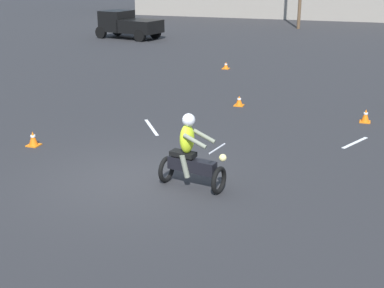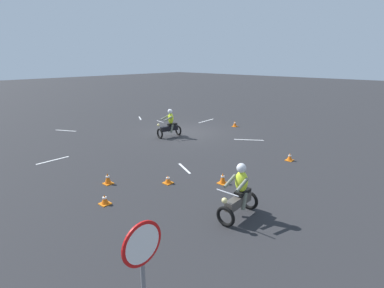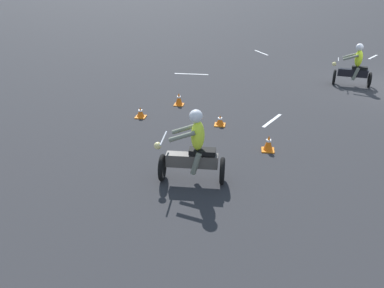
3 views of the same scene
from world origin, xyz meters
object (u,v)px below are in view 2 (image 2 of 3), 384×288
Objects in this scene: stop_sign at (143,262)px; traffic_cone_mid_left at (290,157)px; traffic_cone_far_center at (108,179)px; motorcycle_rider_background at (239,194)px; traffic_cone_far_left at (223,178)px; traffic_cone_far_right at (168,180)px; traffic_cone_near_left at (235,124)px; motorcycle_rider_foreground at (170,125)px; traffic_cone_near_right at (105,200)px.

stop_sign is 6.48× the size of traffic_cone_mid_left.
traffic_cone_far_center reaches higher than traffic_cone_mid_left.
traffic_cone_mid_left is (-5.80, -1.09, -0.56)m from motorcycle_rider_background.
traffic_cone_mid_left is 0.85× the size of traffic_cone_far_left.
motorcycle_rider_background reaches higher than traffic_cone_mid_left.
traffic_cone_far_right is 2.04m from traffic_cone_far_left.
traffic_cone_far_right is (9.71, 3.63, -0.04)m from traffic_cone_near_left.
traffic_cone_far_center is (7.04, -3.86, 0.03)m from traffic_cone_mid_left.
stop_sign reaches higher than traffic_cone_far_left.
motorcycle_rider_foreground is at bearing -14.93° from traffic_cone_near_left.
motorcycle_rider_background is 3.39m from traffic_cone_far_right.
stop_sign is at bearing 62.31° from traffic_cone_far_center.
traffic_cone_near_right is at bearing 15.34° from traffic_cone_near_left.
motorcycle_rider_background is at bearing -164.37° from stop_sign.
traffic_cone_near_left is 1.22× the size of traffic_cone_near_right.
traffic_cone_near_right is at bearing -25.16° from traffic_cone_far_left.
motorcycle_rider_foreground is 4.15× the size of traffic_cone_near_left.
stop_sign is 6.80m from traffic_cone_far_right.
traffic_cone_far_center is at bearing -47.44° from traffic_cone_far_left.
motorcycle_rider_background is 0.72× the size of stop_sign.
traffic_cone_mid_left is at bearing -163.93° from motorcycle_rider_foreground.
motorcycle_rider_foreground is at bearing -134.33° from traffic_cone_far_right.
motorcycle_rider_foreground is 0.72× the size of stop_sign.
stop_sign is at bearing 43.76° from traffic_cone_far_right.
traffic_cone_far_left is at bearing 132.56° from traffic_cone_far_center.
traffic_cone_mid_left is at bearing 157.85° from traffic_cone_far_right.
traffic_cone_far_center is at bearing -126.03° from traffic_cone_near_right.
traffic_cone_mid_left is 8.03m from traffic_cone_far_center.
traffic_cone_near_left is at bearing -148.26° from traffic_cone_far_left.
motorcycle_rider_foreground is 6.92m from traffic_cone_far_right.
traffic_cone_far_left reaches higher than traffic_cone_far_right.
motorcycle_rider_foreground is 5.19× the size of traffic_cone_far_right.
stop_sign is 5.41× the size of traffic_cone_far_center.
traffic_cone_near_right is (7.33, 4.65, -0.57)m from motorcycle_rider_foreground.
motorcycle_rider_background is at bearing 34.86° from traffic_cone_near_left.
traffic_cone_far_center is at bearing 10.17° from traffic_cone_near_left.
traffic_cone_near_left reaches higher than traffic_cone_near_right.
motorcycle_rider_background reaches higher than traffic_cone_far_right.
motorcycle_rider_foreground is 3.90× the size of traffic_cone_far_center.
stop_sign is 5.51× the size of traffic_cone_far_left.
traffic_cone_far_center is (1.24, -4.95, -0.52)m from motorcycle_rider_background.
traffic_cone_mid_left reaches higher than traffic_cone_far_right.
motorcycle_rider_foreground reaches higher than traffic_cone_near_left.
traffic_cone_far_left is at bearing 162.43° from motorcycle_rider_foreground.
motorcycle_rider_foreground and motorcycle_rider_background have the same top height.
motorcycle_rider_foreground is at bearing -33.77° from motorcycle_rider_background.
traffic_cone_near_left is 1.13× the size of traffic_cone_mid_left.
traffic_cone_far_left is (-2.89, 3.15, -0.00)m from traffic_cone_far_center.
motorcycle_rider_foreground is 7.19m from traffic_cone_far_center.
traffic_cone_near_left is at bearing -150.44° from stop_sign.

